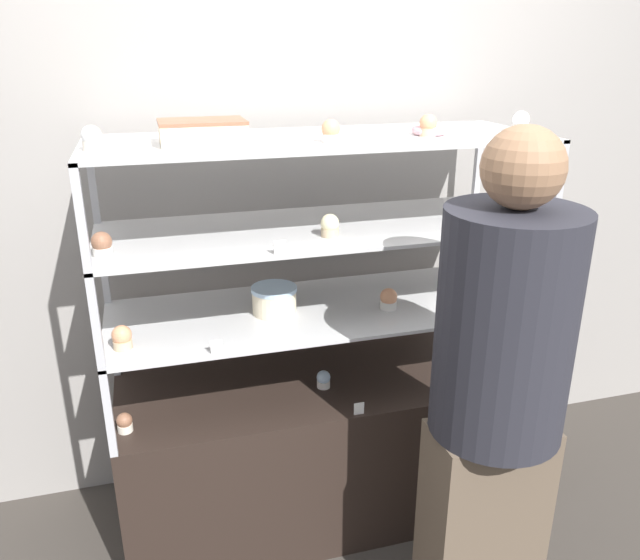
# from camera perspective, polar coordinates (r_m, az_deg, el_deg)

# --- Properties ---
(ground_plane) EXTENTS (20.00, 20.00, 0.00)m
(ground_plane) POSITION_cam_1_polar(r_m,az_deg,el_deg) (2.75, -0.00, -20.07)
(ground_plane) COLOR #38332D
(back_wall) EXTENTS (8.00, 0.05, 2.60)m
(back_wall) POSITION_cam_1_polar(r_m,az_deg,el_deg) (2.53, -2.64, 9.46)
(back_wall) COLOR gray
(back_wall) RESTS_ON ground_plane
(display_base) EXTENTS (1.51, 0.55, 0.60)m
(display_base) POSITION_cam_1_polar(r_m,az_deg,el_deg) (2.56, -0.00, -15.00)
(display_base) COLOR black
(display_base) RESTS_ON ground_plane
(display_riser_lower) EXTENTS (1.51, 0.55, 0.30)m
(display_riser_lower) POSITION_cam_1_polar(r_m,az_deg,el_deg) (2.27, -0.00, -2.88)
(display_riser_lower) COLOR #B7B7BC
(display_riser_lower) RESTS_ON display_base
(display_riser_middle) EXTENTS (1.51, 0.55, 0.30)m
(display_riser_middle) POSITION_cam_1_polar(r_m,az_deg,el_deg) (2.16, -0.00, 4.51)
(display_riser_middle) COLOR #B7B7BC
(display_riser_middle) RESTS_ON display_riser_lower
(display_riser_upper) EXTENTS (1.51, 0.55, 0.30)m
(display_riser_upper) POSITION_cam_1_polar(r_m,az_deg,el_deg) (2.09, -0.00, 12.50)
(display_riser_upper) COLOR #B7B7BC
(display_riser_upper) RESTS_ON display_riser_middle
(layer_cake_centerpiece) EXTENTS (0.16, 0.16, 0.10)m
(layer_cake_centerpiece) POSITION_cam_1_polar(r_m,az_deg,el_deg) (2.21, -4.22, -1.78)
(layer_cake_centerpiece) COLOR beige
(layer_cake_centerpiece) RESTS_ON display_riser_lower
(sheet_cake_frosted) EXTENTS (0.26, 0.18, 0.07)m
(sheet_cake_frosted) POSITION_cam_1_polar(r_m,az_deg,el_deg) (1.98, -10.70, 13.18)
(sheet_cake_frosted) COLOR beige
(sheet_cake_frosted) RESTS_ON display_riser_upper
(cupcake_0) EXTENTS (0.05, 0.05, 0.07)m
(cupcake_0) POSITION_cam_1_polar(r_m,az_deg,el_deg) (2.20, -17.43, -12.35)
(cupcake_0) COLOR beige
(cupcake_0) RESTS_ON display_base
(cupcake_1) EXTENTS (0.05, 0.05, 0.07)m
(cupcake_1) POSITION_cam_1_polar(r_m,az_deg,el_deg) (2.34, 0.43, -9.06)
(cupcake_1) COLOR white
(cupcake_1) RESTS_ON display_base
(cupcake_2) EXTENTS (0.05, 0.05, 0.07)m
(cupcake_2) POSITION_cam_1_polar(r_m,az_deg,el_deg) (2.57, 15.99, -7.07)
(cupcake_2) COLOR beige
(cupcake_2) RESTS_ON display_base
(price_tag_0) EXTENTS (0.04, 0.00, 0.04)m
(price_tag_0) POSITION_cam_1_polar(r_m,az_deg,el_deg) (2.20, 3.59, -11.65)
(price_tag_0) COLOR white
(price_tag_0) RESTS_ON display_base
(cupcake_3) EXTENTS (0.06, 0.06, 0.08)m
(cupcake_3) POSITION_cam_1_polar(r_m,az_deg,el_deg) (2.05, -17.65, -5.05)
(cupcake_3) COLOR #CCB28C
(cupcake_3) RESTS_ON display_riser_lower
(cupcake_4) EXTENTS (0.06, 0.06, 0.08)m
(cupcake_4) POSITION_cam_1_polar(r_m,az_deg,el_deg) (2.25, 6.29, -1.75)
(cupcake_4) COLOR white
(cupcake_4) RESTS_ON display_riser_lower
(cupcake_5) EXTENTS (0.06, 0.06, 0.08)m
(cupcake_5) POSITION_cam_1_polar(r_m,az_deg,el_deg) (2.41, 17.23, -1.01)
(cupcake_5) COLOR beige
(cupcake_5) RESTS_ON display_riser_lower
(price_tag_1) EXTENTS (0.04, 0.00, 0.04)m
(price_tag_1) POSITION_cam_1_polar(r_m,az_deg,el_deg) (1.95, -9.45, -6.05)
(price_tag_1) COLOR white
(price_tag_1) RESTS_ON display_riser_lower
(cupcake_6) EXTENTS (0.06, 0.06, 0.07)m
(cupcake_6) POSITION_cam_1_polar(r_m,az_deg,el_deg) (1.95, -19.31, 3.07)
(cupcake_6) COLOR white
(cupcake_6) RESTS_ON display_riser_middle
(cupcake_7) EXTENTS (0.06, 0.06, 0.07)m
(cupcake_7) POSITION_cam_1_polar(r_m,az_deg,el_deg) (2.04, 0.95, 4.98)
(cupcake_7) COLOR #CCB28C
(cupcake_7) RESTS_ON display_riser_middle
(cupcake_8) EXTENTS (0.06, 0.06, 0.07)m
(cupcake_8) POSITION_cam_1_polar(r_m,az_deg,el_deg) (2.33, 17.31, 6.07)
(cupcake_8) COLOR white
(cupcake_8) RESTS_ON display_riser_middle
(price_tag_2) EXTENTS (0.04, 0.00, 0.04)m
(price_tag_2) POSITION_cam_1_polar(r_m,az_deg,el_deg) (1.87, -3.70, 3.00)
(price_tag_2) COLOR white
(price_tag_2) RESTS_ON display_riser_middle
(cupcake_9) EXTENTS (0.06, 0.06, 0.07)m
(cupcake_9) POSITION_cam_1_polar(r_m,az_deg,el_deg) (1.94, -20.14, 12.05)
(cupcake_9) COLOR beige
(cupcake_9) RESTS_ON display_riser_upper
(cupcake_10) EXTENTS (0.06, 0.06, 0.07)m
(cupcake_10) POSITION_cam_1_polar(r_m,az_deg,el_deg) (1.97, 1.05, 13.42)
(cupcake_10) COLOR white
(cupcake_10) RESTS_ON display_riser_upper
(cupcake_11) EXTENTS (0.06, 0.06, 0.07)m
(cupcake_11) POSITION_cam_1_polar(r_m,az_deg,el_deg) (2.15, 9.86, 13.74)
(cupcake_11) COLOR #CCB28C
(cupcake_11) RESTS_ON display_riser_upper
(cupcake_12) EXTENTS (0.06, 0.06, 0.07)m
(cupcake_12) POSITION_cam_1_polar(r_m,az_deg,el_deg) (2.32, 17.87, 13.59)
(cupcake_12) COLOR white
(cupcake_12) RESTS_ON display_riser_upper
(price_tag_3) EXTENTS (0.04, 0.00, 0.04)m
(price_tag_3) POSITION_cam_1_polar(r_m,az_deg,el_deg) (1.80, -2.99, 12.30)
(price_tag_3) COLOR white
(price_tag_3) RESTS_ON display_riser_upper
(donut_glazed) EXTENTS (0.12, 0.12, 0.03)m
(donut_glazed) POSITION_cam_1_polar(r_m,az_deg,el_deg) (2.18, 9.95, 13.35)
(donut_glazed) COLOR #EFB2BC
(donut_glazed) RESTS_ON display_riser_upper
(customer_figure) EXTENTS (0.38, 0.38, 1.62)m
(customer_figure) POSITION_cam_1_polar(r_m,az_deg,el_deg) (1.87, 15.85, -9.98)
(customer_figure) COLOR brown
(customer_figure) RESTS_ON ground_plane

